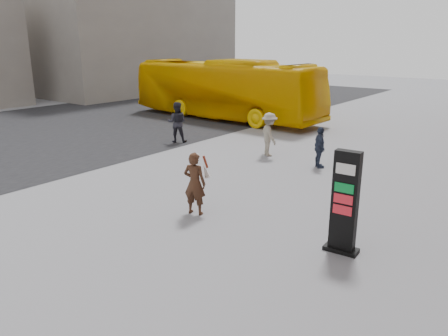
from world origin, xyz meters
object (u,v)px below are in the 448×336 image
Objects in this scene: woman at (195,183)px; pedestrian_b at (269,134)px; info_pylon at (345,203)px; pedestrian_c at (320,147)px; bus at (225,89)px; pedestrian_a at (177,122)px.

pedestrian_b is at bearing -89.96° from woman.
info_pylon is 8.35m from pedestrian_b.
woman is 6.64m from pedestrian_b.
pedestrian_c is at bearing -111.03° from woman.
info_pylon reaches higher than woman.
bus reaches higher than pedestrian_b.
pedestrian_c is at bearing 116.75° from info_pylon.
pedestrian_b is 1.15× the size of pedestrian_c.
info_pylon is at bearing 165.54° from pedestrian_c.
woman is at bearing 129.28° from pedestrian_c.
pedestrian_b is at bearing 150.82° from pedestrian_a.
bus is at bearing -2.77° from pedestrian_b.
bus reaches higher than info_pylon.
woman is at bearing 142.99° from pedestrian_b.
pedestrian_c is (9.11, -6.17, -0.96)m from bus.
woman reaches higher than pedestrian_c.
pedestrian_c is (0.65, 6.07, -0.12)m from woman.
pedestrian_a reaches higher than pedestrian_c.
info_pylon is 1.52× the size of pedestrian_c.
info_pylon is at bearing 169.67° from woman.
info_pylon is 1.35× the size of woman.
pedestrian_a is at bearing 46.34° from pedestrian_c.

